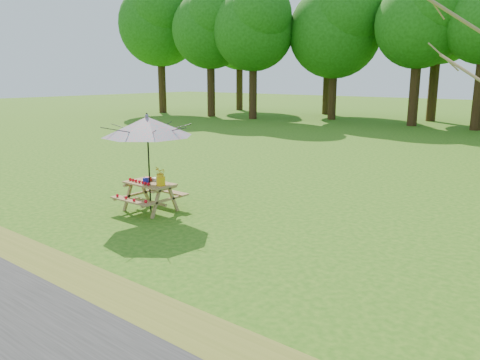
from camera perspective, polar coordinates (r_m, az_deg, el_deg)
The scene contains 7 objects.
ground at distance 9.01m, azimuth -2.99°, elevation -7.22°, with size 120.00×120.00×0.00m, color #276012.
drygrass_strip at distance 7.32m, azimuth -18.05°, elevation -12.69°, with size 120.00×1.20×0.01m, color olive.
picnic_table at distance 10.92m, azimuth -10.89°, elevation -2.08°, with size 1.20×1.32×0.67m.
patio_umbrella at distance 10.63m, azimuth -11.24°, elevation 6.41°, with size 2.47×2.47×2.25m.
produce_bins at distance 10.89m, azimuth -11.08°, elevation 0.03°, with size 0.29×0.45×0.13m.
tomatoes_row at distance 10.83m, azimuth -12.20°, elevation -0.19°, with size 0.77×0.13×0.07m, color red, non-canonical shape.
flower_bucket at distance 10.47m, azimuth -9.65°, elevation 0.55°, with size 0.34×0.32×0.43m.
Camera 1 is at (5.64, -6.32, 3.06)m, focal length 35.00 mm.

